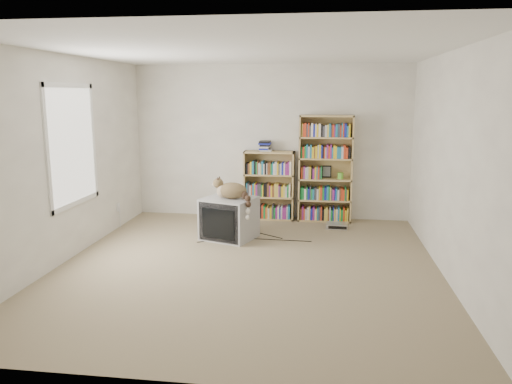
# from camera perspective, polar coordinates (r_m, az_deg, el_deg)

# --- Properties ---
(floor) EXTENTS (4.50, 5.00, 0.01)m
(floor) POSITION_cam_1_polar(r_m,az_deg,el_deg) (6.04, -0.92, -8.45)
(floor) COLOR gray
(floor) RESTS_ON ground
(wall_back) EXTENTS (4.50, 0.02, 2.50)m
(wall_back) POSITION_cam_1_polar(r_m,az_deg,el_deg) (8.21, 1.69, 5.70)
(wall_back) COLOR white
(wall_back) RESTS_ON floor
(wall_front) EXTENTS (4.50, 0.02, 2.50)m
(wall_front) POSITION_cam_1_polar(r_m,az_deg,el_deg) (3.34, -7.47, -2.40)
(wall_front) COLOR white
(wall_front) RESTS_ON floor
(wall_left) EXTENTS (0.02, 5.00, 2.50)m
(wall_left) POSITION_cam_1_polar(r_m,az_deg,el_deg) (6.48, -21.08, 3.51)
(wall_left) COLOR white
(wall_left) RESTS_ON floor
(wall_right) EXTENTS (0.02, 5.00, 2.50)m
(wall_right) POSITION_cam_1_polar(r_m,az_deg,el_deg) (5.85, 21.41, 2.74)
(wall_right) COLOR white
(wall_right) RESTS_ON floor
(ceiling) EXTENTS (4.50, 5.00, 0.02)m
(ceiling) POSITION_cam_1_polar(r_m,az_deg,el_deg) (5.72, -1.01, 15.89)
(ceiling) COLOR white
(ceiling) RESTS_ON wall_back
(window) EXTENTS (0.02, 1.22, 1.52)m
(window) POSITION_cam_1_polar(r_m,az_deg,el_deg) (6.63, -20.25, 5.03)
(window) COLOR white
(window) RESTS_ON wall_left
(crt_tv) EXTENTS (0.84, 0.80, 0.59)m
(crt_tv) POSITION_cam_1_polar(r_m,az_deg,el_deg) (7.10, -3.04, -3.01)
(crt_tv) COLOR #AAAAAD
(crt_tv) RESTS_ON floor
(cat) EXTENTS (0.61, 0.49, 0.50)m
(cat) POSITION_cam_1_polar(r_m,az_deg,el_deg) (6.93, -2.49, -0.14)
(cat) COLOR #3B2A18
(cat) RESTS_ON crt_tv
(bookcase_tall) EXTENTS (0.85, 0.30, 1.70)m
(bookcase_tall) POSITION_cam_1_polar(r_m,az_deg,el_deg) (8.08, 7.93, 2.38)
(bookcase_tall) COLOR tan
(bookcase_tall) RESTS_ON floor
(bookcase_short) EXTENTS (0.81, 0.30, 1.12)m
(bookcase_short) POSITION_cam_1_polar(r_m,az_deg,el_deg) (8.18, 1.52, 0.47)
(bookcase_short) COLOR tan
(bookcase_short) RESTS_ON floor
(book_stack) EXTENTS (0.19, 0.25, 0.16)m
(book_stack) POSITION_cam_1_polar(r_m,az_deg,el_deg) (8.10, 1.04, 5.28)
(book_stack) COLOR red
(book_stack) RESTS_ON bookcase_short
(green_mug) EXTENTS (0.09, 0.09, 0.10)m
(green_mug) POSITION_cam_1_polar(r_m,az_deg,el_deg) (8.08, 9.63, 1.86)
(green_mug) COLOR #65C137
(green_mug) RESTS_ON bookcase_tall
(framed_print) EXTENTS (0.15, 0.05, 0.20)m
(framed_print) POSITION_cam_1_polar(r_m,az_deg,el_deg) (8.16, 8.08, 2.33)
(framed_print) COLOR black
(framed_print) RESTS_ON bookcase_tall
(dvd_player) EXTENTS (0.34, 0.25, 0.07)m
(dvd_player) POSITION_cam_1_polar(r_m,az_deg,el_deg) (7.78, 9.22, -3.82)
(dvd_player) COLOR silver
(dvd_player) RESTS_ON floor
(wall_outlet) EXTENTS (0.01, 0.08, 0.13)m
(wall_outlet) POSITION_cam_1_polar(r_m,az_deg,el_deg) (7.94, -15.46, -1.69)
(wall_outlet) COLOR silver
(wall_outlet) RESTS_ON wall_left
(floor_cables) EXTENTS (1.20, 0.70, 0.01)m
(floor_cables) POSITION_cam_1_polar(r_m,az_deg,el_deg) (7.29, -0.94, -4.98)
(floor_cables) COLOR black
(floor_cables) RESTS_ON floor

